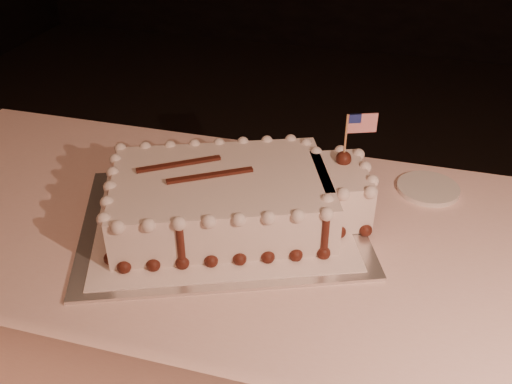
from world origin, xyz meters
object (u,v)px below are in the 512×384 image
(sheet_cake, at_px, (236,197))
(side_plate, at_px, (428,188))
(cake_board, at_px, (222,220))
(banquet_table, at_px, (352,367))

(sheet_cake, relative_size, side_plate, 4.07)
(cake_board, height_order, side_plate, side_plate)
(cake_board, xyz_separation_m, sheet_cake, (0.03, 0.01, 0.06))
(side_plate, bearing_deg, banquet_table, -112.91)
(banquet_table, distance_m, side_plate, 0.48)
(side_plate, bearing_deg, sheet_cake, -149.11)
(banquet_table, bearing_deg, side_plate, 67.09)
(cake_board, bearing_deg, banquet_table, -23.84)
(cake_board, bearing_deg, sheet_cake, 0.25)
(sheet_cake, height_order, side_plate, sheet_cake)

